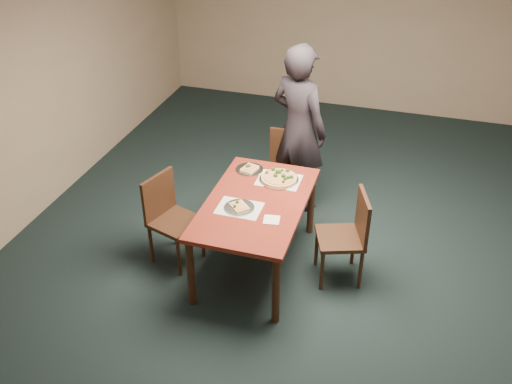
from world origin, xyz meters
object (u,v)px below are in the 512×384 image
(diner, at_px, (299,129))
(slice_plate_far, at_px, (250,169))
(chair_far, at_px, (286,166))
(pizza_pan, at_px, (279,178))
(dining_table, at_px, (256,209))
(chair_left, at_px, (169,214))
(slice_plate_near, at_px, (239,207))
(chair_right, at_px, (349,232))

(diner, relative_size, slice_plate_far, 6.70)
(chair_far, distance_m, pizza_pan, 0.73)
(dining_table, distance_m, chair_left, 0.87)
(dining_table, xyz_separation_m, diner, (0.11, 1.22, 0.28))
(chair_far, xyz_separation_m, chair_left, (-0.85, -1.23, 0.00))
(pizza_pan, bearing_deg, diner, 89.74)
(dining_table, height_order, chair_far, chair_far)
(chair_far, distance_m, diner, 0.45)
(chair_left, xyz_separation_m, diner, (0.96, 1.34, 0.42))
(slice_plate_near, bearing_deg, chair_far, 84.59)
(chair_left, bearing_deg, chair_far, -17.27)
(slice_plate_far, bearing_deg, diner, 63.59)
(diner, bearing_deg, chair_left, 78.89)
(slice_plate_near, bearing_deg, diner, 80.83)
(chair_right, relative_size, slice_plate_near, 3.25)
(slice_plate_near, distance_m, slice_plate_far, 0.70)
(chair_left, distance_m, slice_plate_near, 0.78)
(chair_right, xyz_separation_m, slice_plate_far, (-1.10, 0.44, 0.25))
(diner, relative_size, slice_plate_near, 6.70)
(dining_table, height_order, diner, diner)
(chair_far, bearing_deg, diner, 43.71)
(chair_far, xyz_separation_m, chair_right, (0.86, -1.02, 0.00))
(chair_right, distance_m, slice_plate_far, 1.21)
(chair_far, xyz_separation_m, slice_plate_near, (-0.12, -1.27, 0.25))
(pizza_pan, bearing_deg, dining_table, -103.85)
(diner, distance_m, slice_plate_near, 1.40)
(chair_left, xyz_separation_m, pizza_pan, (0.95, 0.55, 0.26))
(dining_table, xyz_separation_m, slice_plate_far, (-0.23, 0.53, 0.10))
(chair_far, height_order, slice_plate_far, chair_far)
(chair_left, bearing_deg, slice_plate_near, -75.20)
(chair_right, bearing_deg, chair_far, -159.35)
(chair_left, bearing_deg, chair_right, -65.50)
(chair_far, height_order, chair_left, same)
(dining_table, distance_m, pizza_pan, 0.46)
(pizza_pan, distance_m, slice_plate_far, 0.35)
(chair_far, distance_m, slice_plate_far, 0.67)
(pizza_pan, bearing_deg, slice_plate_near, -110.40)
(chair_right, relative_size, pizza_pan, 2.35)
(chair_right, distance_m, pizza_pan, 0.88)
(diner, distance_m, slice_plate_far, 0.79)
(diner, height_order, slice_plate_far, diner)
(diner, bearing_deg, pizza_pan, 114.20)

